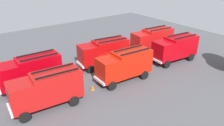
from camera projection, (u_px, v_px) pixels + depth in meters
name	position (u px, v px, depth m)	size (l,w,h in m)	color
ground_plane	(112.00, 72.00, 30.30)	(56.55, 56.55, 0.00)	#4C4C51
fire_truck_0	(152.00, 39.00, 36.62)	(7.40, 3.32, 3.88)	#B71111
fire_truck_1	(104.00, 51.00, 31.48)	(7.45, 3.49, 3.88)	#AC0A0B
fire_truck_2	(30.00, 70.00, 25.98)	(7.28, 2.94, 3.88)	#AA030C
fire_truck_3	(175.00, 47.00, 32.94)	(7.39, 3.29, 3.88)	#B1050D
fire_truck_4	(125.00, 64.00, 27.54)	(7.33, 3.09, 3.88)	#BB1608
fire_truck_5	(47.00, 88.00, 22.28)	(7.36, 3.18, 3.88)	#AB1210
firefighter_0	(63.00, 82.00, 25.83)	(0.45, 0.30, 1.72)	black
firefighter_1	(195.00, 49.00, 35.39)	(0.44, 0.48, 1.83)	black
firefighter_2	(93.00, 51.00, 34.84)	(0.42, 0.30, 1.83)	black
firefighter_3	(99.00, 72.00, 28.29)	(0.45, 0.48, 1.62)	black
traffic_cone_0	(93.00, 88.00, 26.07)	(0.42, 0.42, 0.59)	#F2600C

